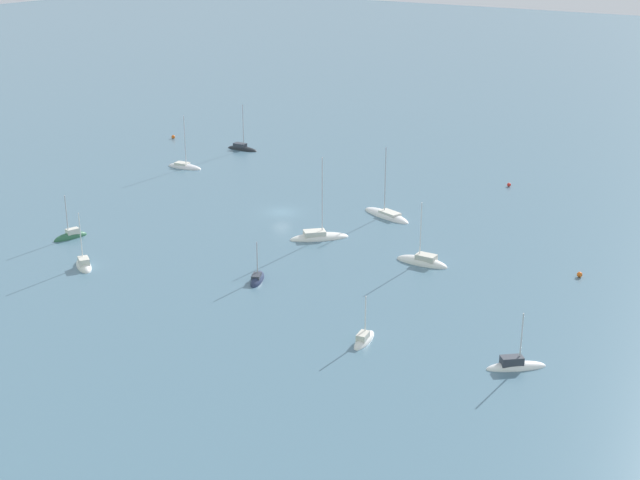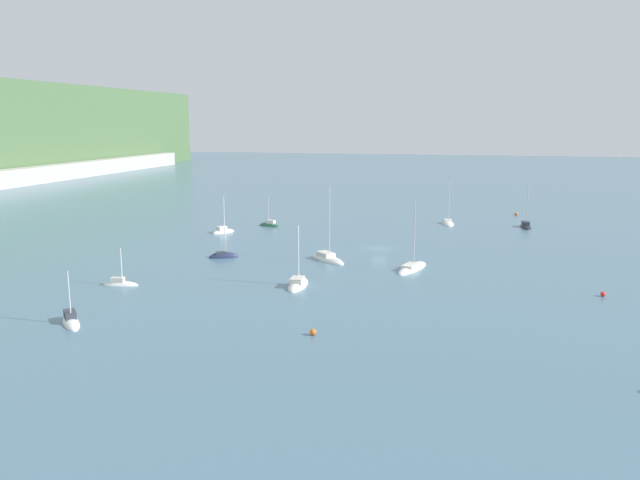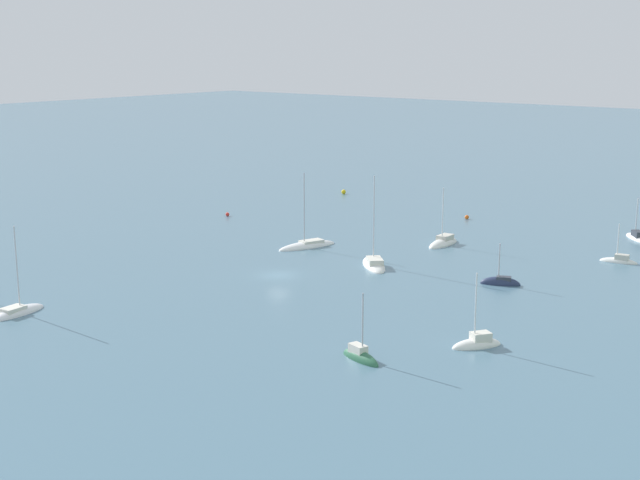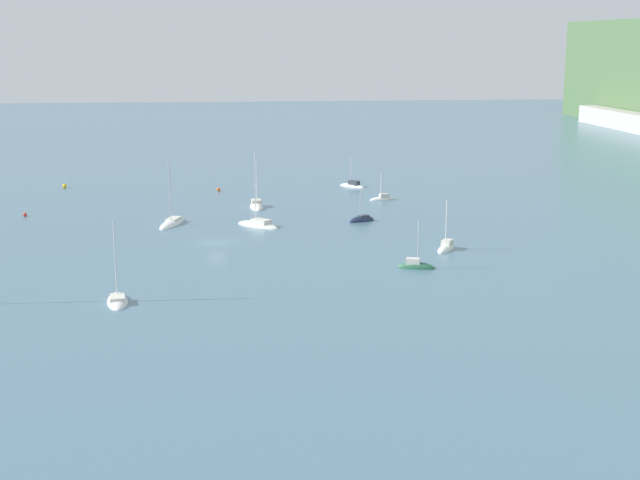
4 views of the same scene
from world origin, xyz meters
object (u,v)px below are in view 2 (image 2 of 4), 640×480
Objects in this scene: sailboat_9 at (448,224)px; mooring_buoy_0 at (516,214)px; sailboat_4 at (71,322)px; sailboat_6 at (526,227)px; sailboat_2 at (412,269)px; mooring_buoy_1 at (603,294)px; mooring_buoy_2 at (313,332)px; sailboat_1 at (298,285)px; sailboat_3 at (120,285)px; sailboat_8 at (223,232)px; sailboat_7 at (270,226)px; sailboat_0 at (328,259)px; sailboat_5 at (224,257)px.

mooring_buoy_0 is at bearing 130.12° from sailboat_9.
sailboat_6 reaches higher than sailboat_4.
mooring_buoy_0 is at bearing -0.21° from sailboat_2.
sailboat_9 reaches higher than mooring_buoy_1.
sailboat_4 is at bearing 94.97° from mooring_buoy_2.
sailboat_9 is at bearing 21.63° from mooring_buoy_1.
sailboat_1 is 62.99m from sailboat_6.
mooring_buoy_2 is at bearing -162.96° from sailboat_1.
sailboat_2 is at bearing 16.09° from sailboat_3.
sailboat_6 reaches higher than mooring_buoy_0.
sailboat_7 is at bearing -0.66° from sailboat_8.
sailboat_4 is at bearing -33.42° from sailboat_9.
sailboat_2 reaches higher than sailboat_7.
sailboat_6 is at bearing 94.77° from sailboat_0.
sailboat_0 is 1.10× the size of sailboat_2.
sailboat_9 is at bearing -20.29° from sailboat_1.
sailboat_3 is (-20.73, 22.85, -0.00)m from sailboat_0.
sailboat_1 is 0.80× the size of sailboat_2.
sailboat_2 is at bearing 162.48° from mooring_buoy_0.
mooring_buoy_2 is at bearing -79.71° from sailboat_5.
sailboat_0 is 1.32× the size of sailboat_6.
sailboat_2 reaches higher than mooring_buoy_1.
sailboat_3 is at bearing 99.72° from sailboat_1.
sailboat_2 is 1.91× the size of sailboat_5.
mooring_buoy_2 is (-88.08, 25.27, -0.02)m from mooring_buoy_0.
sailboat_7 is 9.73× the size of mooring_buoy_0.
sailboat_0 reaches higher than mooring_buoy_1.
mooring_buoy_1 is (-66.49, -5.58, -0.05)m from mooring_buoy_0.
sailboat_0 reaches higher than mooring_buoy_0.
sailboat_1 is 22.99m from sailboat_3.
sailboat_5 is 38.51m from mooring_buoy_2.
sailboat_3 reaches higher than mooring_buoy_1.
sailboat_1 is 1.59× the size of sailboat_3.
sailboat_0 is 1.74× the size of sailboat_7.
sailboat_6 reaches higher than sailboat_1.
sailboat_3 is at bearing -45.33° from sailboat_6.
sailboat_2 is (-3.00, -13.09, -0.05)m from sailboat_0.
sailboat_7 is (43.55, 17.86, 0.02)m from sailboat_1.
sailboat_6 is at bearing -7.30° from sailboat_2.
sailboat_6 is (73.99, -51.66, 0.00)m from sailboat_4.
sailboat_4 is at bearing 152.26° from sailboat_2.
mooring_buoy_2 is at bearing 127.91° from sailboat_7.
sailboat_7 is at bearing 118.41° from mooring_buoy_0.
sailboat_4 is 54.39m from sailboat_8.
sailboat_9 is 15.83× the size of mooring_buoy_1.
sailboat_9 is (40.78, -32.94, 0.02)m from sailboat_5.
sailboat_0 is 30.85m from sailboat_3.
sailboat_1 is 20.92m from sailboat_5.
mooring_buoy_2 is at bearing -15.82° from sailboat_9.
sailboat_0 is 1.56× the size of sailboat_8.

